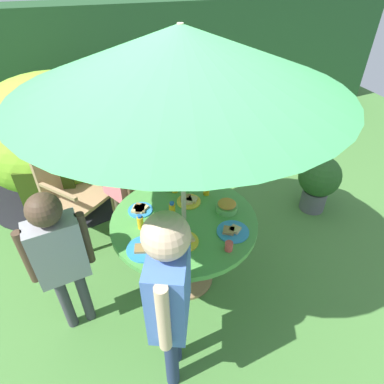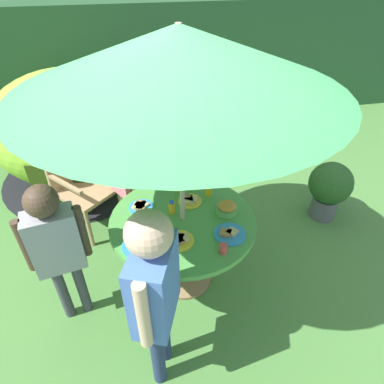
# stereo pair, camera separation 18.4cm
# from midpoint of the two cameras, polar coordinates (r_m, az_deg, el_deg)

# --- Properties ---
(ground_plane) EXTENTS (10.00, 10.00, 0.02)m
(ground_plane) POSITION_cam_midpoint_polar(r_m,az_deg,el_deg) (3.07, -2.98, -14.80)
(ground_plane) COLOR #477A38
(hedge_backdrop) EXTENTS (9.00, 0.70, 1.78)m
(hedge_backdrop) POSITION_cam_midpoint_polar(r_m,az_deg,el_deg) (5.66, -13.35, 20.62)
(hedge_backdrop) COLOR #234C28
(hedge_backdrop) RESTS_ON ground_plane
(garden_table) EXTENTS (1.14, 1.14, 0.70)m
(garden_table) POSITION_cam_midpoint_polar(r_m,az_deg,el_deg) (2.64, -3.37, -7.09)
(garden_table) COLOR #93704C
(garden_table) RESTS_ON ground_plane
(patio_umbrella) EXTENTS (1.99, 1.99, 2.07)m
(patio_umbrella) POSITION_cam_midpoint_polar(r_m,az_deg,el_deg) (1.97, -4.84, 22.04)
(patio_umbrella) COLOR #B7AD8C
(patio_umbrella) RESTS_ON ground_plane
(wooden_chair) EXTENTS (0.67, 0.68, 0.92)m
(wooden_chair) POSITION_cam_midpoint_polar(r_m,az_deg,el_deg) (3.41, -21.80, 0.56)
(wooden_chair) COLOR tan
(wooden_chair) RESTS_ON ground_plane
(dome_tent) EXTENTS (2.35, 2.35, 1.33)m
(dome_tent) POSITION_cam_midpoint_polar(r_m,az_deg,el_deg) (4.19, -23.21, 9.37)
(dome_tent) COLOR #8CC633
(dome_tent) RESTS_ON ground_plane
(potted_plant) EXTENTS (0.44, 0.44, 0.66)m
(potted_plant) POSITION_cam_midpoint_polar(r_m,az_deg,el_deg) (3.74, 19.86, 1.90)
(potted_plant) COLOR #595960
(potted_plant) RESTS_ON ground_plane
(child_in_pink_shirt) EXTENTS (0.29, 0.34, 1.14)m
(child_in_pink_shirt) POSITION_cam_midpoint_polar(r_m,az_deg,el_deg) (3.07, -14.59, 2.65)
(child_in_pink_shirt) COLOR brown
(child_in_pink_shirt) RESTS_ON ground_plane
(child_in_grey_shirt) EXTENTS (0.42, 0.23, 1.26)m
(child_in_grey_shirt) POSITION_cam_midpoint_polar(r_m,az_deg,el_deg) (2.38, -24.38, -9.31)
(child_in_grey_shirt) COLOR #3F3F47
(child_in_grey_shirt) RESTS_ON ground_plane
(child_in_blue_shirt) EXTENTS (0.33, 0.45, 1.42)m
(child_in_blue_shirt) POSITION_cam_midpoint_polar(r_m,az_deg,el_deg) (1.86, -6.92, -16.33)
(child_in_blue_shirt) COLOR navy
(child_in_blue_shirt) RESTS_ON ground_plane
(snack_bowl) EXTENTS (0.17, 0.17, 0.09)m
(snack_bowl) POSITION_cam_midpoint_polar(r_m,az_deg,el_deg) (2.60, 4.08, -2.58)
(snack_bowl) COLOR #66B259
(snack_bowl) RESTS_ON garden_table
(plate_back_edge) EXTENTS (0.20, 0.20, 0.03)m
(plate_back_edge) POSITION_cam_midpoint_polar(r_m,az_deg,el_deg) (2.65, -10.98, -3.01)
(plate_back_edge) COLOR #338CD8
(plate_back_edge) RESTS_ON garden_table
(plate_center_front) EXTENTS (0.24, 0.24, 0.03)m
(plate_center_front) POSITION_cam_midpoint_polar(r_m,az_deg,el_deg) (2.43, 4.90, -6.86)
(plate_center_front) COLOR #338CD8
(plate_center_front) RESTS_ON garden_table
(plate_mid_right) EXTENTS (0.20, 0.20, 0.03)m
(plate_mid_right) POSITION_cam_midpoint_polar(r_m,az_deg,el_deg) (2.70, -2.55, -1.55)
(plate_mid_right) COLOR yellow
(plate_mid_right) RESTS_ON garden_table
(plate_front_edge) EXTENTS (0.21, 0.21, 0.03)m
(plate_front_edge) POSITION_cam_midpoint_polar(r_m,az_deg,el_deg) (2.36, -3.77, -8.48)
(plate_front_edge) COLOR yellow
(plate_front_edge) RESTS_ON garden_table
(plate_center_back) EXTENTS (0.25, 0.25, 0.03)m
(plate_center_back) POSITION_cam_midpoint_polar(r_m,az_deg,el_deg) (2.34, -10.42, -9.66)
(plate_center_back) COLOR #338CD8
(plate_center_back) RESTS_ON garden_table
(juice_bottle_near_left) EXTENTS (0.05, 0.05, 0.11)m
(juice_bottle_near_left) POSITION_cam_midpoint_polar(r_m,az_deg,el_deg) (2.56, -5.55, -2.95)
(juice_bottle_near_left) COLOR yellow
(juice_bottle_near_left) RESTS_ON garden_table
(juice_bottle_near_right) EXTENTS (0.05, 0.05, 0.12)m
(juice_bottle_near_right) POSITION_cam_midpoint_polar(r_m,az_deg,el_deg) (2.47, -11.10, -5.23)
(juice_bottle_near_right) COLOR yellow
(juice_bottle_near_right) RESTS_ON garden_table
(juice_bottle_far_left) EXTENTS (0.05, 0.05, 0.11)m
(juice_bottle_far_left) POSITION_cam_midpoint_polar(r_m,az_deg,el_deg) (2.86, -5.89, 1.86)
(juice_bottle_far_left) COLOR yellow
(juice_bottle_far_left) RESTS_ON garden_table
(juice_bottle_far_right) EXTENTS (0.06, 0.06, 0.13)m
(juice_bottle_far_right) POSITION_cam_midpoint_polar(r_m,az_deg,el_deg) (2.87, -3.29, 2.27)
(juice_bottle_far_right) COLOR yellow
(juice_bottle_far_right) RESTS_ON garden_table
(juice_bottle_mid_left) EXTENTS (0.05, 0.05, 0.11)m
(juice_bottle_mid_left) POSITION_cam_midpoint_polar(r_m,az_deg,el_deg) (2.79, -4.90, 0.89)
(juice_bottle_mid_left) COLOR yellow
(juice_bottle_mid_left) RESTS_ON garden_table
(juice_bottle_spot_a) EXTENTS (0.05, 0.05, 0.13)m
(juice_bottle_spot_a) POSITION_cam_midpoint_polar(r_m,az_deg,el_deg) (2.75, 0.60, 0.59)
(juice_bottle_spot_a) COLOR yellow
(juice_bottle_spot_a) RESTS_ON garden_table
(cup_near) EXTENTS (0.06, 0.06, 0.07)m
(cup_near) POSITION_cam_midpoint_polar(r_m,az_deg,el_deg) (2.29, 4.11, -9.47)
(cup_near) COLOR #E04C47
(cup_near) RESTS_ON garden_table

